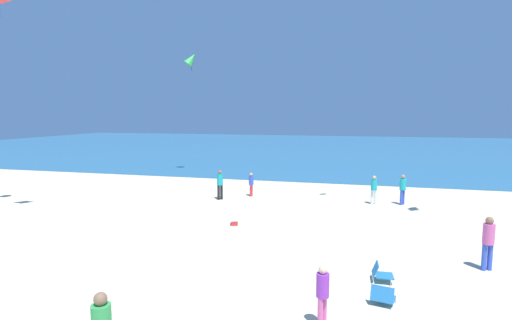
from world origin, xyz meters
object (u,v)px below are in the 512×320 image
object	(u,v)px
beach_chair_near_camera	(383,296)
person_1	(323,292)
person_6	(251,183)
person_3	(488,240)
person_0	(374,188)
beach_chair_far_left	(381,273)
kite_green	(191,59)
person_2	(220,183)
person_5	(403,187)
cooler_box	(234,222)

from	to	relation	value
beach_chair_near_camera	person_1	world-z (taller)	person_1
person_6	person_3	bearing A→B (deg)	143.83
person_0	person_6	size ratio (longest dim) A/B	1.12
beach_chair_far_left	person_6	distance (m)	12.76
kite_green	person_2	bearing A→B (deg)	-58.32
person_0	person_2	world-z (taller)	person_2
person_0	beach_chair_near_camera	bearing A→B (deg)	11.38
person_1	person_6	xyz separation A→B (m)	(-5.47, 13.67, -0.04)
beach_chair_far_left	person_5	xyz separation A→B (m)	(1.62, 10.65, 0.68)
beach_chair_far_left	person_0	xyz separation A→B (m)	(0.12, 10.37, 0.64)
beach_chair_far_left	person_3	xyz separation A→B (m)	(3.28, 1.74, 0.73)
beach_chair_near_camera	person_0	size ratio (longest dim) A/B	0.43
cooler_box	person_0	world-z (taller)	person_0
cooler_box	beach_chair_far_left	bearing A→B (deg)	-37.60
person_0	person_2	xyz separation A→B (m)	(-8.51, -1.01, 0.07)
beach_chair_far_left	person_2	bearing A→B (deg)	129.19
person_2	person_0	bearing A→B (deg)	-131.33
person_1	person_6	bearing A→B (deg)	135.66
person_2	kite_green	distance (m)	13.73
beach_chair_near_camera	cooler_box	distance (m)	8.55
cooler_box	person_0	size ratio (longest dim) A/B	0.34
person_3	person_6	distance (m)	13.58
person_3	person_2	bearing A→B (deg)	-143.58
person_5	person_6	world-z (taller)	person_5
beach_chair_far_left	person_6	size ratio (longest dim) A/B	0.44
beach_chair_far_left	person_2	world-z (taller)	person_2
person_0	kite_green	bearing A→B (deg)	-108.10
person_5	kite_green	world-z (taller)	kite_green
person_1	cooler_box	bearing A→B (deg)	144.95
kite_green	person_1	bearing A→B (deg)	-59.58
beach_chair_far_left	kite_green	bearing A→B (deg)	124.46
beach_chair_near_camera	beach_chair_far_left	bearing A→B (deg)	11.71
person_6	kite_green	distance (m)	13.68
kite_green	person_3	bearing A→B (deg)	-44.16
person_3	person_6	size ratio (longest dim) A/B	1.22
cooler_box	person_3	world-z (taller)	person_3
kite_green	cooler_box	bearing A→B (deg)	-59.95
person_3	kite_green	xyz separation A→B (m)	(-17.40, 16.90, 8.32)
beach_chair_near_camera	person_5	distance (m)	12.24
person_6	person_1	bearing A→B (deg)	117.00
beach_chair_near_camera	person_3	world-z (taller)	person_3
beach_chair_near_camera	person_6	bearing A→B (deg)	41.74
cooler_box	person_0	distance (m)	8.44
person_3	kite_green	size ratio (longest dim) A/B	1.08
beach_chair_far_left	kite_green	distance (m)	25.07
person_0	person_5	size ratio (longest dim) A/B	0.96
beach_chair_near_camera	cooler_box	bearing A→B (deg)	56.79
person_2	person_5	bearing A→B (deg)	-130.77
beach_chair_near_camera	cooler_box	xyz separation A→B (m)	(-6.00, 6.09, -0.11)
person_2	person_5	size ratio (longest dim) A/B	1.04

